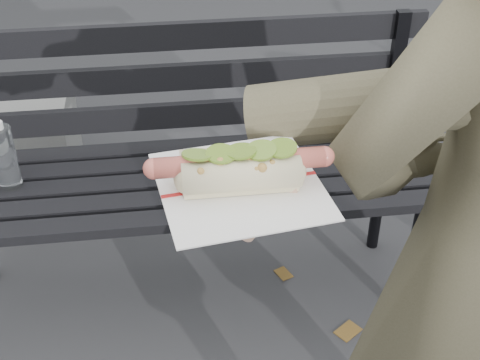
{
  "coord_description": "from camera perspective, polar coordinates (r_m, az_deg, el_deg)",
  "views": [
    {
      "loc": [
        -0.08,
        -0.67,
        1.6
      ],
      "look_at": [
        0.0,
        -0.03,
        1.14
      ],
      "focal_mm": 50.0,
      "sensor_mm": 36.0,
      "label": 1
    }
  ],
  "objects": [
    {
      "name": "park_bench",
      "position": [
        1.99,
        -5.32,
        2.4
      ],
      "size": [
        1.5,
        0.44,
        0.88
      ],
      "color": "black",
      "rests_on": "ground"
    },
    {
      "name": "held_hotdog",
      "position": [
        0.87,
        12.81,
        5.21
      ],
      "size": [
        0.64,
        0.31,
        0.2
      ],
      "color": "#4B4832"
    }
  ]
}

